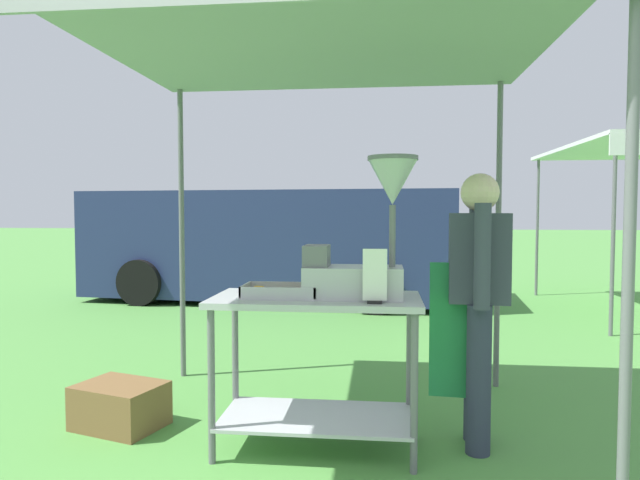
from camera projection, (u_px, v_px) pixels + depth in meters
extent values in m
plane|color=#519342|center=(340.00, 307.00, 8.14)|extent=(70.00, 70.00, 0.00)
cylinder|color=slate|center=(629.00, 264.00, 2.08)|extent=(0.04, 0.04, 2.39)
cylinder|color=slate|center=(182.00, 234.00, 4.68)|extent=(0.04, 0.04, 2.39)
cylinder|color=slate|center=(498.00, 236.00, 4.40)|extent=(0.04, 0.04, 2.39)
cube|color=#939399|center=(319.00, 37.00, 3.31)|extent=(2.77, 2.54, 0.05)
cube|color=#B7B7BC|center=(316.00, 300.00, 3.24)|extent=(1.20, 0.61, 0.04)
cube|color=#B7B7BC|center=(316.00, 417.00, 3.28)|extent=(1.10, 0.56, 0.02)
cylinder|color=slate|center=(211.00, 386.00, 3.08)|extent=(0.04, 0.04, 0.86)
cylinder|color=slate|center=(414.00, 393.00, 2.96)|extent=(0.04, 0.04, 0.86)
cylinder|color=slate|center=(235.00, 362.00, 3.58)|extent=(0.04, 0.04, 0.86)
cylinder|color=slate|center=(409.00, 367.00, 3.46)|extent=(0.04, 0.04, 0.86)
cube|color=#B7B7BC|center=(281.00, 296.00, 3.24)|extent=(0.43, 0.27, 0.01)
cube|color=#B7B7BC|center=(277.00, 293.00, 3.11)|extent=(0.43, 0.01, 0.06)
cube|color=#B7B7BC|center=(285.00, 287.00, 3.36)|extent=(0.43, 0.01, 0.06)
cube|color=#B7B7BC|center=(245.00, 289.00, 3.26)|extent=(0.01, 0.27, 0.06)
cube|color=#B7B7BC|center=(317.00, 290.00, 3.21)|extent=(0.01, 0.27, 0.06)
torus|color=gold|center=(258.00, 292.00, 3.29)|extent=(0.07, 0.07, 0.02)
torus|color=gold|center=(303.00, 292.00, 3.28)|extent=(0.09, 0.09, 0.02)
torus|color=gold|center=(286.00, 295.00, 3.15)|extent=(0.08, 0.08, 0.02)
torus|color=gold|center=(275.00, 292.00, 3.27)|extent=(0.10, 0.10, 0.02)
torus|color=gold|center=(291.00, 292.00, 3.27)|extent=(0.08, 0.08, 0.02)
torus|color=gold|center=(263.00, 295.00, 3.17)|extent=(0.10, 0.10, 0.02)
torus|color=gold|center=(303.00, 294.00, 3.20)|extent=(0.08, 0.08, 0.02)
torus|color=gold|center=(255.00, 294.00, 3.20)|extent=(0.08, 0.08, 0.02)
torus|color=gold|center=(280.00, 293.00, 3.22)|extent=(0.10, 0.10, 0.02)
torus|color=gold|center=(259.00, 288.00, 3.30)|extent=(0.09, 0.09, 0.02)
torus|color=gold|center=(265.00, 293.00, 3.23)|extent=(0.09, 0.09, 0.02)
cube|color=#B7B7BC|center=(353.00, 282.00, 3.20)|extent=(0.56, 0.28, 0.18)
cube|color=slate|center=(317.00, 256.00, 3.21)|extent=(0.14, 0.22, 0.12)
cylinder|color=slate|center=(392.00, 236.00, 3.16)|extent=(0.04, 0.04, 0.35)
cone|color=#B7B7BC|center=(393.00, 183.00, 3.15)|extent=(0.27, 0.27, 0.25)
cylinder|color=slate|center=(393.00, 158.00, 3.14)|extent=(0.28, 0.28, 0.02)
cube|color=black|center=(375.00, 302.00, 3.01)|extent=(0.08, 0.05, 0.02)
cube|color=white|center=(375.00, 275.00, 3.00)|extent=(0.13, 0.01, 0.28)
cylinder|color=#2D3347|center=(479.00, 380.00, 3.20)|extent=(0.14, 0.14, 0.86)
cylinder|color=#2D3347|center=(476.00, 370.00, 3.40)|extent=(0.14, 0.14, 0.86)
cube|color=#383D4C|center=(479.00, 258.00, 3.26)|extent=(0.36, 0.25, 0.52)
cube|color=#237F47|center=(457.00, 330.00, 3.31)|extent=(0.32, 0.05, 0.80)
cylinder|color=#383D4C|center=(482.00, 256.00, 3.05)|extent=(0.10, 0.10, 0.58)
cylinder|color=#383D4C|center=(476.00, 251.00, 3.48)|extent=(0.10, 0.10, 0.58)
sphere|color=beige|center=(480.00, 192.00, 3.24)|extent=(0.22, 0.22, 0.22)
cube|color=brown|center=(120.00, 406.00, 3.61)|extent=(0.62, 0.53, 0.28)
cube|color=navy|center=(272.00, 243.00, 8.81)|extent=(5.78, 2.43, 1.60)
cube|color=#1E2833|center=(144.00, 217.00, 9.24)|extent=(0.25, 1.62, 0.70)
cylinder|color=black|center=(141.00, 282.00, 8.29)|extent=(0.70, 0.30, 0.68)
cylinder|color=black|center=(194.00, 269.00, 10.11)|extent=(0.70, 0.30, 0.68)
cylinder|color=black|center=(377.00, 289.00, 7.58)|extent=(0.70, 0.30, 0.68)
cylinder|color=black|center=(388.00, 274.00, 9.40)|extent=(0.70, 0.30, 0.68)
cylinder|color=slate|center=(613.00, 236.00, 6.20)|extent=(0.04, 0.04, 2.22)
cylinder|color=slate|center=(537.00, 228.00, 9.22)|extent=(0.04, 0.04, 2.22)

